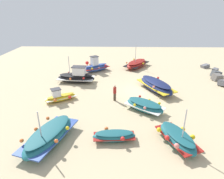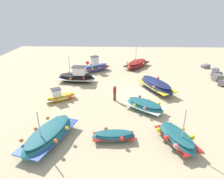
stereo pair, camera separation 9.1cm
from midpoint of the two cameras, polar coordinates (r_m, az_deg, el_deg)
The scene contains 12 objects.
ground_plane at distance 22.90m, azimuth 8.78°, elevation -0.48°, with size 50.86×50.86×0.00m, color #C6B289.
fishing_boat_0 at distance 15.12m, azimuth -17.59°, elevation -12.45°, with size 5.44×3.46×2.96m.
fishing_boat_1 at distance 23.05m, azimuth 12.65°, elevation 1.13°, with size 5.63×4.05×1.27m.
fishing_boat_2 at distance 25.49m, azimuth -10.06°, elevation 3.62°, with size 2.46×4.88×3.38m.
fishing_boat_3 at distance 18.62m, azimuth 9.44°, elevation -4.67°, with size 3.56×3.93×1.01m.
fishing_boat_4 at distance 29.35m, azimuth -4.45°, elevation 6.56°, with size 3.51×4.08×2.34m.
fishing_boat_5 at distance 14.72m, azimuth 0.67°, elevation -13.25°, with size 1.50×3.19×0.76m.
fishing_boat_6 at distance 20.95m, azimuth -14.59°, elevation -2.00°, with size 2.58×3.26×1.43m.
fishing_boat_7 at distance 31.52m, azimuth 7.30°, elevation 7.31°, with size 5.32×4.45×3.64m.
fishing_boat_8 at distance 15.02m, azimuth 18.32°, elevation -13.13°, with size 4.00×2.68×3.08m.
person_walking at distance 20.05m, azimuth 0.92°, elevation -0.70°, with size 0.32×0.32×1.70m.
mooring_buoy_0 at distance 32.35m, azimuth -7.02°, elevation 7.65°, with size 0.56×0.56×0.76m.
Camera 2 is at (20.79, -2.81, 9.17)m, focal length 31.71 mm.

